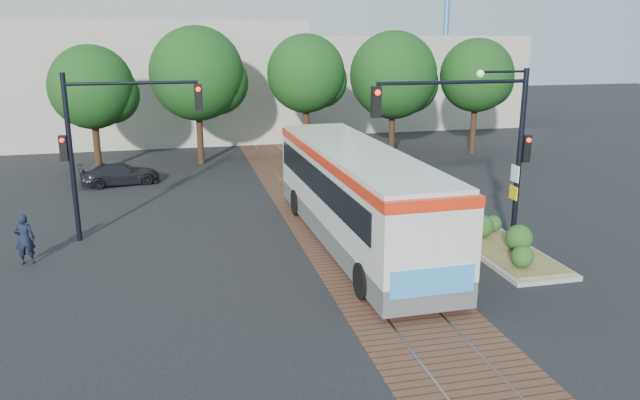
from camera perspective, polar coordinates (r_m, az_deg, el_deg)
The scene contains 10 objects.
ground at distance 21.14m, azimuth 3.88°, elevation -5.18°, with size 120.00×120.00×0.00m, color black.
trackbed at distance 24.78m, azimuth 1.17°, elevation -2.04°, with size 3.60×40.00×0.02m.
tree_row at distance 36.14m, azimuth -1.90°, elevation 11.23°, with size 26.40×5.60×7.67m.
warehouses at distance 48.10m, azimuth -6.93°, elevation 10.88°, with size 40.00×13.00×8.00m.
city_bus at distance 21.89m, azimuth 3.33°, elevation 0.77°, with size 3.05×12.87×3.42m.
traffic_island at distance 22.13m, azimuth 16.64°, elevation -3.97°, with size 2.20×5.20×1.13m.
signal_pole_main at distance 20.83m, azimuth 15.01°, elevation 5.86°, with size 5.49×0.46×6.00m.
signal_pole_left at distance 23.30m, azimuth -19.23°, elevation 5.75°, with size 4.99×0.34×6.00m.
officer at distance 22.35m, azimuth -25.39°, elevation -3.25°, with size 0.61×0.40×1.68m, color black.
parked_car at distance 32.30m, azimuth -17.86°, elevation 2.32°, with size 1.56×3.83×1.11m, color black.
Camera 1 is at (-5.93, -18.92, 7.35)m, focal length 35.00 mm.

